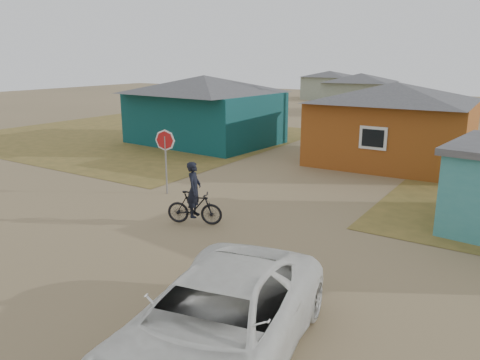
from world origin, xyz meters
name	(u,v)px	position (x,y,z in m)	size (l,w,h in m)	color
ground	(157,244)	(0.00, 0.00, 0.00)	(120.00, 120.00, 0.00)	#8A734F
grass_nw	(134,135)	(-14.00, 13.00, 0.01)	(20.00, 18.00, 0.00)	olive
house_teal	(205,108)	(-8.50, 13.50, 2.05)	(8.93, 7.08, 4.00)	#0A383A
house_yellow	(393,122)	(2.50, 14.00, 2.00)	(7.72, 6.76, 3.90)	#8E4615
house_pale_west	(360,92)	(-6.00, 34.00, 1.86)	(7.04, 6.15, 3.60)	gray
house_pale_north	(329,85)	(-14.00, 46.00, 1.75)	(6.28, 5.81, 3.40)	gray
stop_sign	(165,147)	(-3.10, 3.94, 1.80)	(0.80, 0.16, 2.45)	gray
cyclist	(194,202)	(-0.14, 1.89, 0.72)	(1.80, 1.11, 1.97)	black
vehicle	(216,324)	(4.47, -3.37, 0.78)	(2.59, 5.62, 1.56)	white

